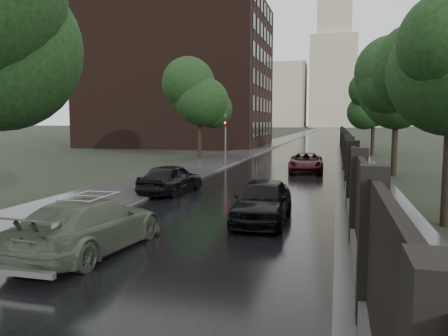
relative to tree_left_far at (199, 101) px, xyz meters
The scene contains 15 objects.
ground 31.49m from the tree_left_far, 75.07° to the right, with size 800.00×800.00×0.00m, color black.
road 160.29m from the tree_left_far, 87.14° to the left, with size 8.00×420.00×0.02m, color black.
sidewalk_left 160.10m from the tree_left_far, 89.28° to the left, with size 4.00×420.00×0.16m, color #2D2D2D.
verge_right 160.65m from the tree_left_far, 85.18° to the left, with size 3.00×420.00×0.08m, color #2D2D2D.
fence_right 13.44m from the tree_left_far, ahead, with size 0.45×75.72×2.70m.
tree_left_far is the anchor object (origin of this frame).
tree_right_b 17.45m from the tree_left_far, 27.30° to the right, with size 4.08×4.08×7.01m.
tree_right_c 18.45m from the tree_left_far, 32.83° to the left, with size 4.08×4.08×7.01m.
traffic_light 6.84m from the tree_left_far, 53.53° to the right, with size 0.16×0.32×4.00m.
brick_building 24.63m from the tree_left_far, 114.44° to the left, with size 24.00×18.00×20.00m, color black.
stalinist_tower 272.14m from the tree_left_far, 88.30° to the left, with size 92.00×30.00×159.00m.
volga_sedan 28.41m from the tree_left_far, 78.03° to the right, with size 2.01×4.95×1.44m, color #4A5242.
hatchback_left 19.18m from the tree_left_far, 76.35° to the right, with size 1.69×4.21×1.43m, color black.
car_right_near 25.26m from the tree_left_far, 67.28° to the right, with size 1.74×4.32×1.47m, color black.
car_right_far 13.36m from the tree_left_far, 37.29° to the right, with size 2.21×4.80×1.33m, color black.
Camera 1 is at (4.01, -7.36, 3.38)m, focal length 35.00 mm.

